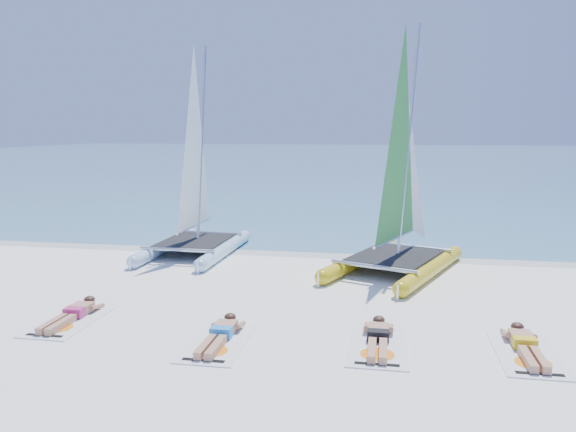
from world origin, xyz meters
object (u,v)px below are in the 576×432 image
Objects in this scene: catamaran_blue at (195,190)px; towel_c at (378,347)px; sunbather_a at (73,313)px; sunbather_c at (378,336)px; sunbather_d at (525,344)px; towel_d at (528,355)px; sunbather_b at (220,333)px; towel_a at (68,322)px; towel_b at (217,343)px; catamaran_yellow at (403,190)px.

catamaran_blue is 3.43× the size of towel_c.
sunbather_a is 5.85m from sunbather_c.
catamaran_blue reaches higher than sunbather_d.
sunbather_a reaches higher than towel_d.
sunbather_b is (3.13, -0.55, 0.00)m from sunbather_a.
towel_a is 3.15m from sunbather_b.
towel_a is at bearing 170.10° from towel_b.
sunbather_d is at bearing 0.32° from towel_a.
sunbather_d is (7.86, -6.19, -1.77)m from catamaran_blue.
sunbather_a reaches higher than towel_b.
sunbather_d is at bearing 6.22° from towel_c.
sunbather_a is at bearing 177.65° from towel_d.
sunbather_c is at bearing -178.32° from sunbather_d.
sunbather_c is (2.72, 0.33, 0.00)m from sunbather_b.
towel_a is at bearing 178.98° from towel_d.
towel_b is 5.14m from towel_d.
catamaran_blue is at bearing 86.37° from towel_a.
sunbather_c is (5.84, -0.22, 0.00)m from sunbather_a.
sunbather_a reaches higher than towel_c.
catamaran_yellow is at bearing -5.35° from catamaran_blue.
sunbather_d is at bearing 1.68° from sunbather_c.
towel_a is 3.18m from towel_b.
towel_c is at bearing -2.13° from towel_a.
towel_c is (5.84, -0.41, -0.11)m from sunbather_a.
towel_c is 2.43m from sunbather_d.
catamaran_yellow is at bearing 108.66° from towel_d.
sunbather_a is (-6.35, -5.31, -1.96)m from catamaran_yellow.
catamaran_blue is 10.30m from towel_d.
towel_b is 0.22m from sunbather_b.
catamaran_blue reaches higher than sunbather_a.
sunbather_d is (2.41, 0.26, 0.11)m from towel_c.
catamaran_yellow reaches higher than sunbather_b.
catamaran_yellow is at bearing 84.77° from sunbather_c.
sunbather_c is (-0.00, 0.19, 0.11)m from towel_c.
sunbather_c is at bearing -47.28° from catamaran_blue.
towel_a is at bearing -117.64° from catamaran_yellow.
towel_c is at bearing -178.32° from towel_d.
towel_b and towel_d have the same top height.
towel_a is 1.00× the size of towel_b.
sunbather_b is 5.13m from towel_d.
sunbather_b is at bearing -173.10° from sunbather_c.
catamaran_blue is 3.67× the size of sunbather_d.
towel_d is at bearing -2.87° from sunbather_c.
sunbather_b reaches higher than towel_b.
towel_b is at bearing -66.37° from catamaran_blue.
towel_b is 5.16m from sunbather_d.
towel_b is at bearing -90.00° from sunbather_b.
sunbather_b is at bearing -9.90° from sunbather_a.
sunbather_b is (0.00, 0.19, 0.11)m from towel_b.
sunbather_a and sunbather_c have the same top height.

